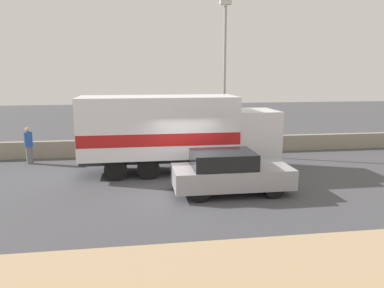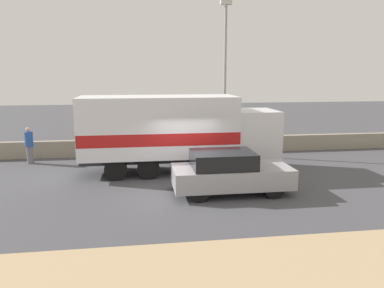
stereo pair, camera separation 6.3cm
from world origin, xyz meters
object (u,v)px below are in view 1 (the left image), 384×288
car_hatchback (229,172)px  pedestrian (29,145)px  box_truck (174,131)px  street_lamp (225,69)px

car_hatchback → pedestrian: size_ratio=2.40×
car_hatchback → pedestrian: (-8.30, 5.75, 0.14)m
pedestrian → box_truck: bearing=-21.0°
box_truck → car_hatchback: box_truck is taller
street_lamp → car_hatchback: street_lamp is taller
pedestrian → car_hatchback: bearing=-34.7°
street_lamp → pedestrian: size_ratio=4.42×
box_truck → car_hatchback: bearing=-62.8°
street_lamp → car_hatchback: bearing=-101.3°
street_lamp → car_hatchback: size_ratio=1.84×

